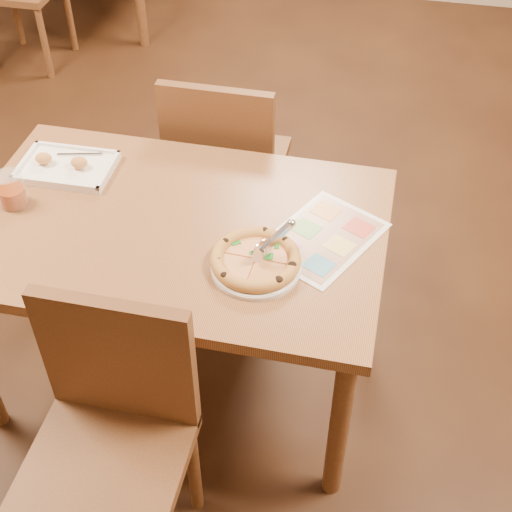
% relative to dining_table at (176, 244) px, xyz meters
% --- Properties ---
extents(room, '(7.00, 7.00, 7.00)m').
position_rel_dining_table_xyz_m(room, '(0.00, 0.00, 0.72)').
color(room, '#321D0D').
rests_on(room, ground).
extents(dining_table, '(1.30, 0.85, 0.72)m').
position_rel_dining_table_xyz_m(dining_table, '(0.00, 0.00, 0.00)').
color(dining_table, '#94603B').
rests_on(dining_table, ground).
extents(chair_near, '(0.42, 0.42, 0.47)m').
position_rel_dining_table_xyz_m(chair_near, '(0.00, -0.60, -0.07)').
color(chair_near, brown).
rests_on(chair_near, ground).
extents(chair_far, '(0.42, 0.42, 0.47)m').
position_rel_dining_table_xyz_m(chair_far, '(-0.00, 0.60, -0.07)').
color(chair_far, brown).
rests_on(chair_far, ground).
extents(plate, '(0.32, 0.32, 0.01)m').
position_rel_dining_table_xyz_m(plate, '(0.29, -0.14, 0.09)').
color(plate, white).
rests_on(plate, dining_table).
extents(pizza, '(0.26, 0.26, 0.04)m').
position_rel_dining_table_xyz_m(pizza, '(0.29, -0.13, 0.11)').
color(pizza, gold).
rests_on(pizza, plate).
extents(pizza_cutter, '(0.10, 0.13, 0.09)m').
position_rel_dining_table_xyz_m(pizza_cutter, '(0.33, -0.10, 0.17)').
color(pizza_cutter, silver).
rests_on(pizza_cutter, pizza).
extents(appetizer_tray, '(0.31, 0.22, 0.06)m').
position_rel_dining_table_xyz_m(appetizer_tray, '(-0.43, 0.18, 0.10)').
color(appetizer_tray, white).
rests_on(appetizer_tray, dining_table).
extents(glass_tumbler, '(0.09, 0.09, 0.11)m').
position_rel_dining_table_xyz_m(glass_tumbler, '(-0.52, -0.02, 0.13)').
color(glass_tumbler, '#8B320A').
rests_on(glass_tumbler, dining_table).
extents(menu, '(0.40, 0.45, 0.00)m').
position_rel_dining_table_xyz_m(menu, '(0.46, 0.03, 0.09)').
color(menu, silver).
rests_on(menu, dining_table).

